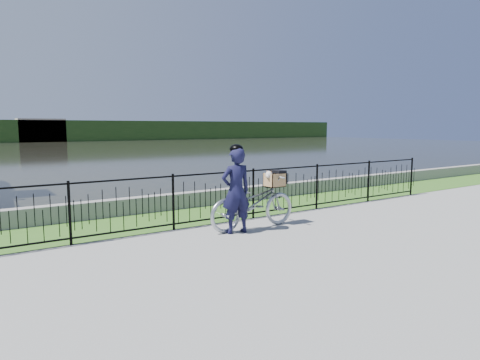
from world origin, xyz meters
TOP-DOWN VIEW (x-y plane):
  - ground at (0.00, 0.00)m, footprint 120.00×120.00m
  - grass_strip at (0.00, 2.60)m, footprint 60.00×2.00m
  - water at (0.00, 33.00)m, footprint 120.00×120.00m
  - quay_wall at (0.00, 3.60)m, footprint 60.00×0.30m
  - fence at (0.00, 1.60)m, footprint 14.00×0.06m
  - far_building_right at (6.00, 58.50)m, footprint 6.00×3.00m
  - bicycle_rig at (0.42, 0.80)m, footprint 2.04×0.71m
  - cyclist at (-0.09, 0.68)m, footprint 0.65×0.47m

SIDE VIEW (x-z plane):
  - ground at x=0.00m, z-range 0.00..0.00m
  - water at x=0.00m, z-range 0.00..0.00m
  - grass_strip at x=0.00m, z-range 0.00..0.01m
  - quay_wall at x=0.00m, z-range 0.00..0.40m
  - bicycle_rig at x=0.42m, z-range -0.05..1.14m
  - fence at x=0.00m, z-range 0.00..1.15m
  - cyclist at x=-0.09m, z-range -0.01..1.74m
  - far_building_right at x=6.00m, z-range 0.00..3.20m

